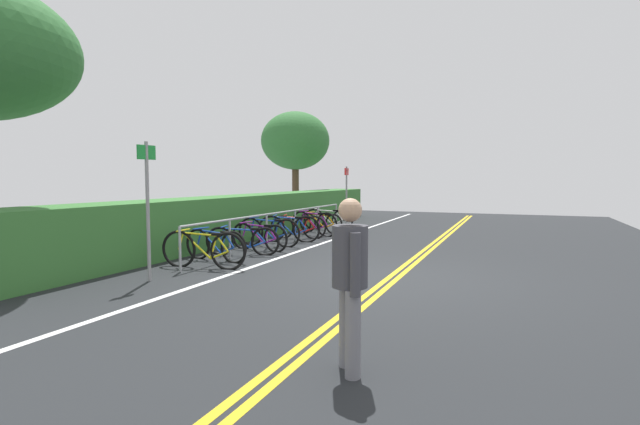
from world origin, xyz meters
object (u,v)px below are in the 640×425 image
(bicycle_6, at_px, (298,227))
(bicycle_3, at_px, (259,237))
(bicycle_1, at_px, (215,245))
(sign_post_far, at_px, (346,191))
(sign_post_near, at_px, (147,198))
(pedestrian, at_px, (350,274))
(bicycle_2, at_px, (243,241))
(bicycle_7, at_px, (314,224))
(bicycle_4, at_px, (269,232))
(tree_mid, at_px, (295,141))
(bike_rack, at_px, (282,219))
(bicycle_9, at_px, (328,219))
(bicycle_5, at_px, (289,229))
(bicycle_0, at_px, (203,250))
(bicycle_8, at_px, (321,223))

(bicycle_6, bearing_deg, bicycle_3, -178.04)
(bicycle_1, bearing_deg, sign_post_far, -2.83)
(bicycle_1, xyz_separation_m, bicycle_6, (4.04, -0.04, 0.00))
(sign_post_near, bearing_deg, pedestrian, -117.29)
(bicycle_2, relative_size, bicycle_7, 0.98)
(bicycle_4, height_order, tree_mid, tree_mid)
(pedestrian, relative_size, tree_mid, 0.32)
(bicycle_4, bearing_deg, bicycle_3, -168.92)
(bicycle_2, bearing_deg, bicycle_4, 5.56)
(bicycle_2, relative_size, pedestrian, 1.07)
(bike_rack, bearing_deg, bicycle_9, 1.94)
(bike_rack, bearing_deg, bicycle_3, -179.81)
(bicycle_1, xyz_separation_m, bicycle_5, (3.24, -0.13, 0.03))
(bicycle_0, xyz_separation_m, bicycle_5, (4.01, 0.13, 0.00))
(bike_rack, bearing_deg, bicycle_6, 3.74)
(bike_rack, distance_m, bicycle_3, 1.25)
(bicycle_0, height_order, bicycle_8, bicycle_0)
(bicycle_8, xyz_separation_m, pedestrian, (-10.03, -4.44, 0.58))
(bike_rack, bearing_deg, bicycle_0, -177.76)
(bicycle_1, height_order, pedestrian, pedestrian)
(bicycle_0, distance_m, bicycle_9, 7.30)
(bicycle_0, distance_m, bicycle_5, 4.02)
(bicycle_3, xyz_separation_m, bicycle_9, (4.89, 0.13, 0.03))
(bicycle_1, relative_size, sign_post_near, 0.72)
(bicycle_6, height_order, tree_mid, tree_mid)
(bicycle_2, distance_m, sign_post_near, 3.16)
(bicycle_3, xyz_separation_m, bicycle_6, (2.41, 0.08, 0.01))
(bicycle_8, distance_m, tree_mid, 7.68)
(bicycle_1, bearing_deg, bicycle_0, -161.55)
(bicycle_9, xyz_separation_m, sign_post_far, (0.80, -0.37, 0.95))
(bicycle_6, xyz_separation_m, bicycle_7, (0.85, -0.13, 0.03))
(bicycle_3, bearing_deg, bicycle_5, -0.43)
(bicycle_8, height_order, bicycle_9, bicycle_9)
(bicycle_6, bearing_deg, bicycle_2, -178.50)
(bicycle_7, bearing_deg, bicycle_3, 179.15)
(bicycle_2, xyz_separation_m, bicycle_6, (3.16, 0.08, 0.01))
(bicycle_9, distance_m, pedestrian, 11.78)
(bicycle_6, bearing_deg, bicycle_8, -0.67)
(bicycle_0, height_order, bicycle_3, bicycle_0)
(bicycle_7, height_order, tree_mid, tree_mid)
(sign_post_far, bearing_deg, bicycle_7, 175.45)
(bicycle_3, bearing_deg, sign_post_far, -2.44)
(bicycle_3, relative_size, tree_mid, 0.35)
(pedestrian, distance_m, sign_post_near, 4.95)
(bicycle_6, distance_m, sign_post_near, 6.22)
(bicycle_8, bearing_deg, bicycle_9, 4.49)
(bike_rack, height_order, bicycle_4, bike_rack)
(bicycle_7, relative_size, bicycle_9, 0.97)
(bicycle_4, distance_m, tree_mid, 10.41)
(bicycle_3, xyz_separation_m, pedestrian, (-5.98, -4.38, 0.56))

